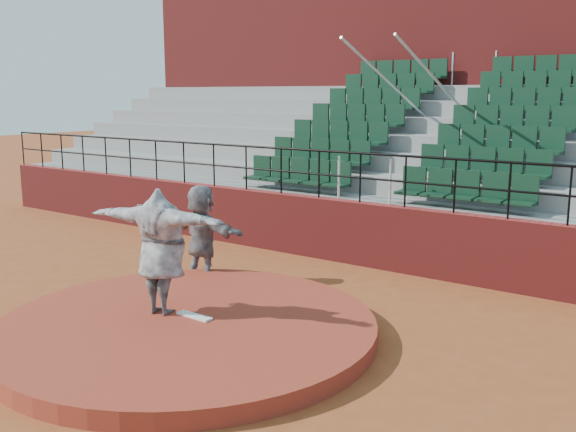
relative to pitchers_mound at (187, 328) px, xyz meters
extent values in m
plane|color=brown|center=(0.00, 0.00, -0.12)|extent=(90.00, 90.00, 0.00)
cylinder|color=maroon|center=(0.00, 0.00, 0.00)|extent=(5.50, 5.50, 0.25)
cube|color=white|center=(0.00, 0.15, 0.14)|extent=(0.60, 0.15, 0.03)
cube|color=maroon|center=(0.00, 5.00, 0.53)|extent=(24.00, 0.30, 1.30)
cylinder|color=black|center=(0.00, 5.00, 2.17)|extent=(24.00, 0.05, 0.05)
cylinder|color=black|center=(0.00, 5.00, 1.68)|extent=(24.00, 0.04, 0.04)
cylinder|color=black|center=(-12.00, 5.00, 1.67)|extent=(0.04, 0.04, 1.00)
cylinder|color=black|center=(-11.00, 5.00, 1.67)|extent=(0.04, 0.04, 1.00)
cylinder|color=black|center=(-10.00, 5.00, 1.67)|extent=(0.04, 0.04, 1.00)
cylinder|color=black|center=(-9.00, 5.00, 1.67)|extent=(0.04, 0.04, 1.00)
cylinder|color=black|center=(-8.00, 5.00, 1.67)|extent=(0.04, 0.04, 1.00)
cylinder|color=black|center=(-7.00, 5.00, 1.67)|extent=(0.04, 0.04, 1.00)
cylinder|color=black|center=(-6.00, 5.00, 1.67)|extent=(0.04, 0.04, 1.00)
cylinder|color=black|center=(-5.00, 5.00, 1.67)|extent=(0.04, 0.04, 1.00)
cylinder|color=black|center=(-4.00, 5.00, 1.67)|extent=(0.04, 0.04, 1.00)
cylinder|color=black|center=(-3.00, 5.00, 1.67)|extent=(0.04, 0.04, 1.00)
cylinder|color=black|center=(-2.00, 5.00, 1.67)|extent=(0.04, 0.04, 1.00)
cylinder|color=black|center=(-1.00, 5.00, 1.67)|extent=(0.04, 0.04, 1.00)
cylinder|color=black|center=(0.00, 5.00, 1.67)|extent=(0.04, 0.04, 1.00)
cylinder|color=black|center=(1.00, 5.00, 1.67)|extent=(0.04, 0.04, 1.00)
cylinder|color=black|center=(2.00, 5.00, 1.67)|extent=(0.04, 0.04, 1.00)
cylinder|color=black|center=(3.00, 5.00, 1.67)|extent=(0.04, 0.04, 1.00)
cylinder|color=black|center=(4.00, 5.00, 1.67)|extent=(0.04, 0.04, 1.00)
cube|color=gray|center=(0.00, 5.58, 0.53)|extent=(24.00, 0.85, 1.30)
cube|color=#11331F|center=(-1.98, 5.59, 1.54)|extent=(2.75, 0.48, 0.72)
cube|color=#11331F|center=(1.98, 5.59, 1.54)|extent=(2.75, 0.48, 0.72)
cube|color=gray|center=(0.00, 6.43, 0.73)|extent=(24.00, 0.85, 1.70)
cube|color=#11331F|center=(-1.98, 6.44, 1.94)|extent=(2.75, 0.48, 0.72)
cube|color=#11331F|center=(1.98, 6.44, 1.94)|extent=(2.75, 0.48, 0.72)
cube|color=gray|center=(0.00, 7.28, 0.93)|extent=(24.00, 0.85, 2.10)
cube|color=#11331F|center=(-1.98, 7.29, 2.33)|extent=(2.75, 0.48, 0.72)
cube|color=#11331F|center=(1.98, 7.29, 2.33)|extent=(2.75, 0.48, 0.72)
cube|color=gray|center=(0.00, 8.12, 1.12)|extent=(24.00, 0.85, 2.50)
cube|color=#11331F|center=(-1.98, 8.13, 2.73)|extent=(2.75, 0.48, 0.72)
cube|color=#11331F|center=(1.98, 8.13, 2.73)|extent=(2.75, 0.48, 0.72)
cube|color=gray|center=(0.00, 8.97, 1.33)|extent=(24.00, 0.85, 2.90)
cube|color=#11331F|center=(-1.98, 8.98, 3.14)|extent=(2.75, 0.48, 0.72)
cube|color=#11331F|center=(1.98, 8.98, 3.14)|extent=(2.75, 0.48, 0.72)
cube|color=gray|center=(0.00, 9.82, 1.52)|extent=(24.00, 0.85, 3.30)
cube|color=#11331F|center=(-1.98, 9.83, 3.53)|extent=(2.75, 0.48, 0.72)
cube|color=#11331F|center=(1.98, 9.83, 3.53)|extent=(2.75, 0.48, 0.72)
cube|color=gray|center=(0.00, 10.68, 1.73)|extent=(24.00, 0.85, 3.70)
cube|color=#11331F|center=(-1.98, 10.69, 3.94)|extent=(2.75, 0.48, 0.72)
cube|color=#11331F|center=(1.98, 10.69, 3.94)|extent=(2.75, 0.48, 0.72)
cylinder|color=silver|center=(-0.60, 8.12, 3.28)|extent=(0.06, 5.97, 2.46)
cylinder|color=silver|center=(0.60, 8.12, 3.28)|extent=(0.06, 5.97, 2.46)
cube|color=maroon|center=(0.00, 12.60, 3.43)|extent=(24.00, 3.00, 7.10)
imported|color=black|center=(-0.53, 0.03, 1.07)|extent=(2.40, 1.06, 1.89)
imported|color=black|center=(-1.75, 2.18, 0.80)|extent=(1.73, 0.63, 1.84)
camera|label=1|loc=(6.39, -6.31, 3.36)|focal=40.00mm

